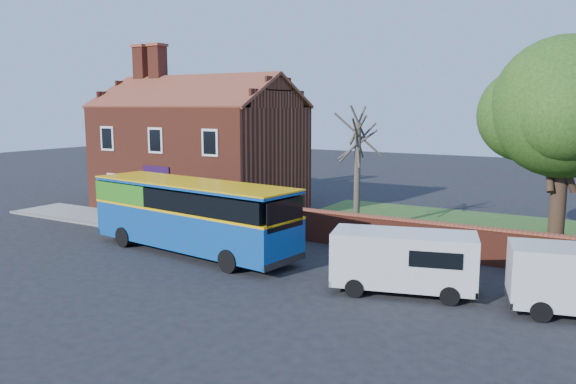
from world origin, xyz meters
The scene contains 10 objects.
ground centered at (0.00, 0.00, 0.00)m, with size 120.00×120.00×0.00m, color black.
pavement centered at (-7.00, 5.75, 0.06)m, with size 18.00×3.50×0.12m, color gray.
kerb centered at (-7.00, 4.00, 0.07)m, with size 18.00×0.15×0.14m, color slate.
grass_strip centered at (13.00, 13.00, 0.02)m, with size 26.00×12.00×0.04m, color #426B28.
shop_building centered at (-7.02, 11.50, 3.41)m, with size 12.30×8.13×10.50m.
boundary_wall centered at (13.00, 7.00, 0.81)m, with size 22.00×0.38×1.60m.
bus centered at (-0.35, 2.36, 1.84)m, with size 10.89×4.00×3.24m.
van_near centered at (10.01, 1.84, 1.22)m, with size 5.33×3.25×2.19m.
large_tree centered at (14.17, 11.00, 6.33)m, with size 7.93×6.27×9.67m.
bare_tree centered at (4.59, 10.12, 3.22)m, with size 2.35×2.80×6.27m.
Camera 1 is at (16.20, -16.80, 6.57)m, focal length 35.00 mm.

